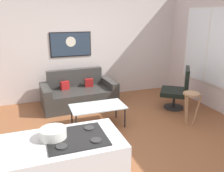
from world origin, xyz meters
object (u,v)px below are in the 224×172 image
(armchair, at_px, (179,90))
(bar_stool, at_px, (191,100))
(mixing_bowl, at_px, (53,134))
(wall_painting, at_px, (71,44))
(coffee_table, at_px, (98,108))
(couch, at_px, (79,94))

(armchair, xyz_separation_m, bar_stool, (-0.27, -0.78, 0.04))
(armchair, bearing_deg, mixing_bowl, -145.05)
(mixing_bowl, height_order, wall_painting, wall_painting)
(coffee_table, relative_size, bar_stool, 1.59)
(bar_stool, bearing_deg, armchair, 71.01)
(armchair, distance_m, wall_painting, 2.87)
(armchair, relative_size, mixing_bowl, 3.69)
(armchair, bearing_deg, coffee_table, -173.60)
(couch, height_order, coffee_table, couch)
(armchair, bearing_deg, bar_stool, -108.99)
(armchair, distance_m, bar_stool, 0.83)
(coffee_table, distance_m, wall_painting, 2.09)
(coffee_table, bearing_deg, armchair, 6.40)
(mixing_bowl, bearing_deg, coffee_table, 61.97)
(coffee_table, height_order, mixing_bowl, mixing_bowl)
(coffee_table, xyz_separation_m, bar_stool, (1.76, -0.55, 0.13))
(couch, xyz_separation_m, mixing_bowl, (-0.88, -3.13, 0.70))
(armchair, xyz_separation_m, wall_painting, (-2.19, 1.57, 0.96))
(couch, distance_m, coffee_table, 1.24)
(coffee_table, height_order, wall_painting, wall_painting)
(bar_stool, xyz_separation_m, wall_painting, (-1.93, 2.36, 0.91))
(couch, relative_size, wall_painting, 1.73)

